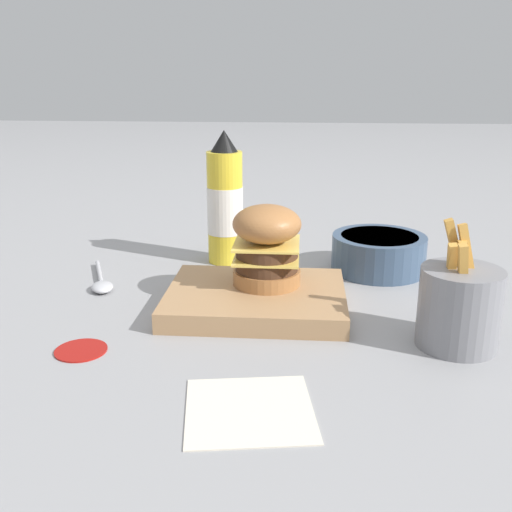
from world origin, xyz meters
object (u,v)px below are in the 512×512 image
(serving_board, at_px, (256,299))
(burger, at_px, (267,245))
(ketchup_bottle, at_px, (225,204))
(side_bowl, at_px, (379,252))
(fries_basket, at_px, (459,306))
(spoon, at_px, (102,284))

(serving_board, relative_size, burger, 2.15)
(ketchup_bottle, height_order, side_bowl, ketchup_bottle)
(side_bowl, bearing_deg, serving_board, -136.92)
(serving_board, xyz_separation_m, burger, (0.01, 0.03, 0.07))
(burger, relative_size, fries_basket, 0.74)
(side_bowl, bearing_deg, ketchup_bottle, 172.92)
(side_bowl, bearing_deg, spoon, -165.08)
(burger, height_order, spoon, burger)
(serving_board, distance_m, spoon, 0.26)
(spoon, bearing_deg, serving_board, 53.64)
(serving_board, relative_size, fries_basket, 1.60)
(burger, height_order, fries_basket, fries_basket)
(side_bowl, height_order, spoon, side_bowl)
(serving_board, xyz_separation_m, spoon, (-0.25, 0.06, -0.01))
(burger, height_order, side_bowl, burger)
(serving_board, distance_m, burger, 0.08)
(burger, bearing_deg, ketchup_bottle, 114.10)
(side_bowl, bearing_deg, fries_basket, -77.10)
(fries_basket, height_order, side_bowl, fries_basket)
(spoon, bearing_deg, fries_basket, 50.08)
(burger, bearing_deg, spoon, 171.71)
(side_bowl, xyz_separation_m, spoon, (-0.44, -0.12, -0.03))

